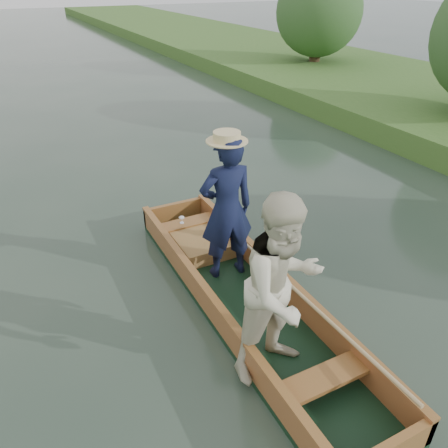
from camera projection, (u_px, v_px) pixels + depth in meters
name	position (u px, v px, depth m)	size (l,w,h in m)	color
ground	(245.00, 307.00, 5.75)	(120.00, 120.00, 0.00)	#283D30
trees_far	(68.00, 38.00, 11.12)	(22.76, 14.68, 4.34)	#47331E
punt	(253.00, 267.00, 5.09)	(1.31, 5.00, 2.15)	black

